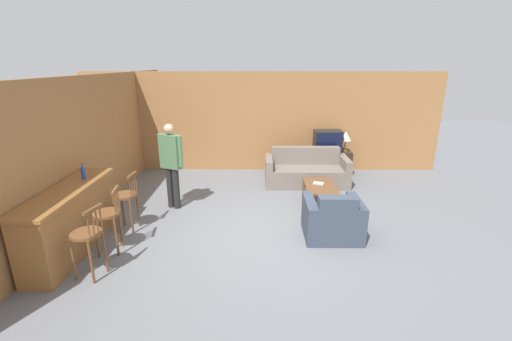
% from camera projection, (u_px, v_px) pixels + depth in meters
% --- Properties ---
extents(ground_plane, '(24.00, 24.00, 0.00)m').
position_uv_depth(ground_plane, '(263.00, 233.00, 5.90)').
color(ground_plane, slate).
extents(wall_back, '(9.40, 0.08, 2.60)m').
position_uv_depth(wall_back, '(262.00, 122.00, 9.05)').
color(wall_back, '#9E6B3D').
rests_on(wall_back, ground_plane).
extents(wall_left, '(0.08, 8.72, 2.60)m').
position_uv_depth(wall_left, '(99.00, 142.00, 6.83)').
color(wall_left, '#9E6B3D').
rests_on(wall_left, ground_plane).
extents(bar_counter, '(0.55, 2.14, 1.02)m').
position_uv_depth(bar_counter, '(71.00, 220.00, 5.22)').
color(bar_counter, brown).
rests_on(bar_counter, ground_plane).
extents(bar_chair_near, '(0.49, 0.49, 1.04)m').
position_uv_depth(bar_chair_near, '(88.00, 239.00, 4.55)').
color(bar_chair_near, brown).
rests_on(bar_chair_near, ground_plane).
extents(bar_chair_mid, '(0.45, 0.45, 1.04)m').
position_uv_depth(bar_chair_mid, '(108.00, 218.00, 5.17)').
color(bar_chair_mid, brown).
rests_on(bar_chair_mid, ground_plane).
extents(bar_chair_far, '(0.43, 0.43, 1.04)m').
position_uv_depth(bar_chair_far, '(126.00, 199.00, 5.87)').
color(bar_chair_far, brown).
rests_on(bar_chair_far, ground_plane).
extents(couch_far, '(1.97, 0.88, 0.85)m').
position_uv_depth(couch_far, '(306.00, 172.00, 8.24)').
color(couch_far, '#70665B').
rests_on(couch_far, ground_plane).
extents(armchair_near, '(0.93, 0.84, 0.83)m').
position_uv_depth(armchair_near, '(333.00, 220.00, 5.69)').
color(armchair_near, '#384251').
rests_on(armchair_near, ground_plane).
extents(coffee_table, '(0.61, 1.04, 0.44)m').
position_uv_depth(coffee_table, '(320.00, 188.00, 6.96)').
color(coffee_table, brown).
rests_on(coffee_table, ground_plane).
extents(tv_unit, '(1.23, 0.54, 0.62)m').
position_uv_depth(tv_unit, '(326.00, 162.00, 8.96)').
color(tv_unit, '#2D2319').
rests_on(tv_unit, ground_plane).
extents(tv, '(0.70, 0.42, 0.54)m').
position_uv_depth(tv, '(328.00, 141.00, 8.78)').
color(tv, black).
rests_on(tv, tv_unit).
extents(bottle, '(0.07, 0.07, 0.26)m').
position_uv_depth(bottle, '(83.00, 172.00, 5.48)').
color(bottle, '#234293').
rests_on(bottle, bar_counter).
extents(book_on_table, '(0.25, 0.22, 0.02)m').
position_uv_depth(book_on_table, '(318.00, 183.00, 7.01)').
color(book_on_table, '#B7AD99').
rests_on(book_on_table, coffee_table).
extents(table_lamp, '(0.28, 0.28, 0.51)m').
position_uv_depth(table_lamp, '(346.00, 137.00, 8.74)').
color(table_lamp, brown).
rests_on(table_lamp, tv_unit).
extents(person_by_window, '(0.51, 0.34, 1.71)m').
position_uv_depth(person_by_window, '(171.00, 161.00, 6.67)').
color(person_by_window, black).
rests_on(person_by_window, ground_plane).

